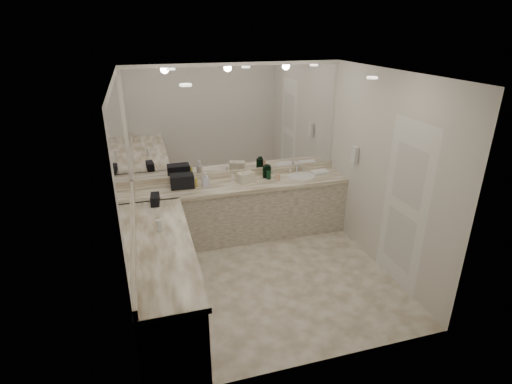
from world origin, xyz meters
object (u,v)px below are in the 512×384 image
object	(u,v)px
soap_bottle_a	(205,179)
black_toiletry_bag	(182,181)
soap_bottle_c	(243,177)
soap_bottle_b	(205,180)
cream_cosmetic_case	(246,177)
hand_towel	(320,172)
sink	(301,177)
wall_phone	(355,155)

from	to	relation	value
soap_bottle_a	black_toiletry_bag	bearing A→B (deg)	178.18
soap_bottle_a	soap_bottle_c	distance (m)	0.56
soap_bottle_b	soap_bottle_c	xyz separation A→B (m)	(0.56, 0.01, -0.03)
soap_bottle_a	cream_cosmetic_case	bearing A→B (deg)	-2.59
hand_towel	soap_bottle_a	xyz separation A→B (m)	(-1.83, 0.01, 0.08)
black_toiletry_bag	hand_towel	distance (m)	2.17
sink	wall_phone	distance (m)	0.91
cream_cosmetic_case	wall_phone	bearing A→B (deg)	-39.39
wall_phone	hand_towel	xyz separation A→B (m)	(-0.27, 0.54, -0.43)
soap_bottle_a	wall_phone	bearing A→B (deg)	-14.58
wall_phone	cream_cosmetic_case	bearing A→B (deg)	160.89
hand_towel	soap_bottle_c	distance (m)	1.28
black_toiletry_bag	cream_cosmetic_case	size ratio (longest dim) A/B	1.36
black_toiletry_bag	cream_cosmetic_case	xyz separation A→B (m)	(0.94, -0.04, -0.02)
soap_bottle_b	soap_bottle_c	world-z (taller)	soap_bottle_b
cream_cosmetic_case	soap_bottle_b	world-z (taller)	soap_bottle_b
cream_cosmetic_case	soap_bottle_c	bearing A→B (deg)	171.01
black_toiletry_bag	soap_bottle_a	world-z (taller)	soap_bottle_a
soap_bottle_c	soap_bottle_a	bearing A→B (deg)	176.24
sink	wall_phone	bearing A→B (deg)	-39.57
soap_bottle_a	soap_bottle_c	world-z (taller)	soap_bottle_a
black_toiletry_bag	soap_bottle_a	bearing A→B (deg)	-1.82
wall_phone	sink	bearing A→B (deg)	140.43
hand_towel	sink	bearing A→B (deg)	-173.17
wall_phone	soap_bottle_b	bearing A→B (deg)	166.64
sink	soap_bottle_c	size ratio (longest dim) A/B	2.80
sink	cream_cosmetic_case	distance (m)	0.90
wall_phone	black_toiletry_bag	bearing A→B (deg)	167.13
wall_phone	cream_cosmetic_case	distance (m)	1.63
cream_cosmetic_case	soap_bottle_a	size ratio (longest dim) A/B	1.19
soap_bottle_a	sink	bearing A→B (deg)	-1.81
hand_towel	soap_bottle_a	bearing A→B (deg)	179.77
hand_towel	soap_bottle_b	size ratio (longest dim) A/B	1.28
sink	soap_bottle_c	world-z (taller)	soap_bottle_c
black_toiletry_bag	cream_cosmetic_case	bearing A→B (deg)	-2.32
sink	hand_towel	xyz separation A→B (m)	(0.33, 0.04, 0.03)
sink	soap_bottle_b	xyz separation A→B (m)	(-1.51, 0.00, 0.11)
wall_phone	hand_towel	size ratio (longest dim) A/B	0.90
black_toiletry_bag	soap_bottle_c	xyz separation A→B (m)	(0.89, -0.05, -0.02)
cream_cosmetic_case	sink	bearing A→B (deg)	-21.57
cream_cosmetic_case	soap_bottle_b	bearing A→B (deg)	161.43
sink	black_toiletry_bag	xyz separation A→B (m)	(-1.84, 0.06, 0.10)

